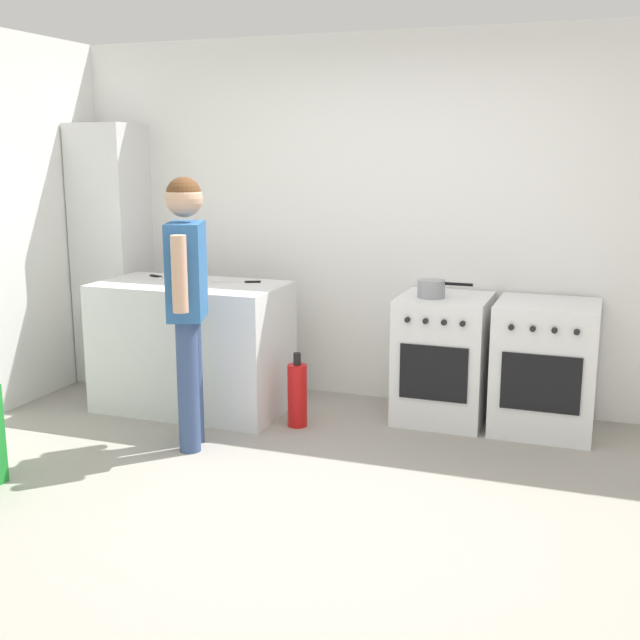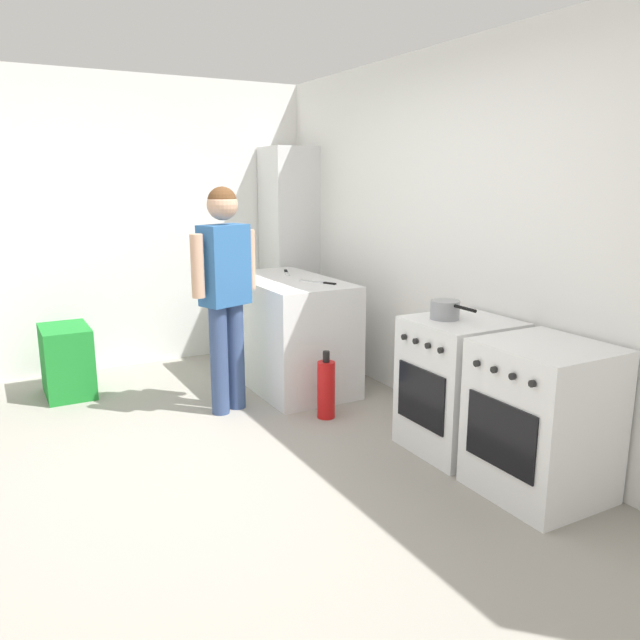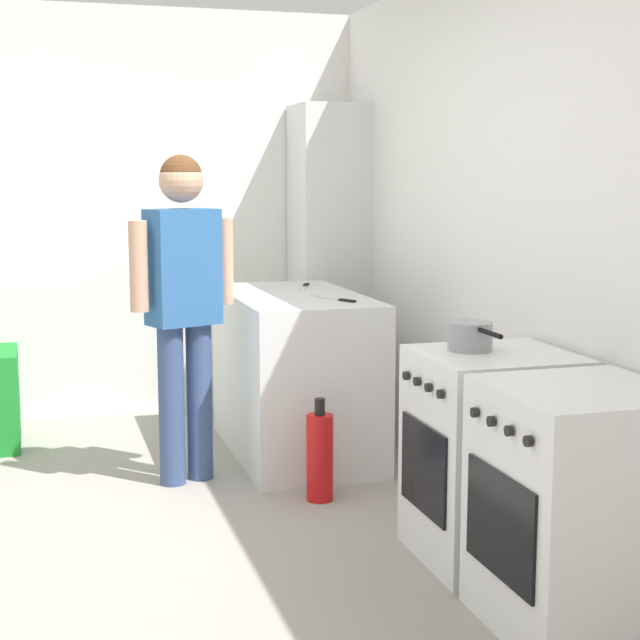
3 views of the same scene
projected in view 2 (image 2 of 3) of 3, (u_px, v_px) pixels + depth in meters
ground_plane at (204, 481)px, 3.60m from camera, size 8.00×8.00×0.00m
back_wall at (473, 239)px, 4.22m from camera, size 6.00×0.10×2.60m
side_wall_left at (149, 224)px, 5.72m from camera, size 0.10×3.10×2.60m
counter_unit at (288, 332)px, 5.21m from camera, size 1.30×0.70×0.90m
oven_left at (459, 385)px, 3.94m from camera, size 0.59×0.62×0.85m
oven_right at (542, 420)px, 3.37m from camera, size 0.64×0.62×0.85m
pot at (445, 310)px, 3.86m from camera, size 0.36×0.18×0.12m
knife_carving at (287, 273)px, 5.42m from camera, size 0.32×0.15×0.01m
knife_bread at (319, 282)px, 4.92m from camera, size 0.33×0.18×0.01m
person at (225, 280)px, 4.48m from camera, size 0.30×0.54×1.65m
fire_extinguisher at (326, 389)px, 4.51m from camera, size 0.13×0.13×0.50m
recycling_crate_lower at (69, 378)px, 5.01m from camera, size 0.52×0.36×0.28m
recycling_crate_upper at (65, 344)px, 4.95m from camera, size 0.52×0.36×0.28m
larder_cabinet at (289, 252)px, 6.13m from camera, size 0.48×0.44×2.00m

